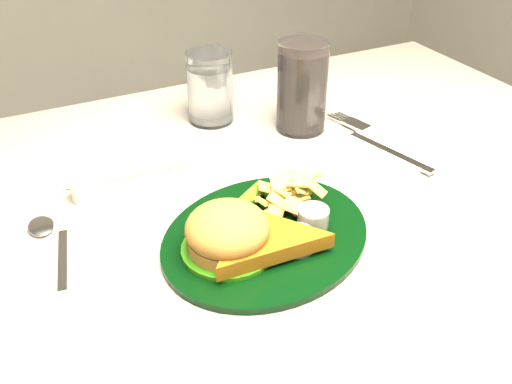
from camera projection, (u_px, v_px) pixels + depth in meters
dinner_plate at (266, 218)px, 0.65m from camera, size 0.33×0.31×0.06m
water_glass at (210, 87)px, 0.90m from camera, size 0.08×0.08×0.11m
cola_glass at (302, 87)px, 0.87m from camera, size 0.09×0.09×0.14m
fork_napkin at (386, 149)px, 0.84m from camera, size 0.19×0.22×0.01m
spoon at (62, 258)px, 0.63m from camera, size 0.07×0.15×0.01m
ramekin at (87, 189)px, 0.73m from camera, size 0.04×0.04×0.03m
wrapped_straw at (128, 175)px, 0.78m from camera, size 0.17×0.07×0.01m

